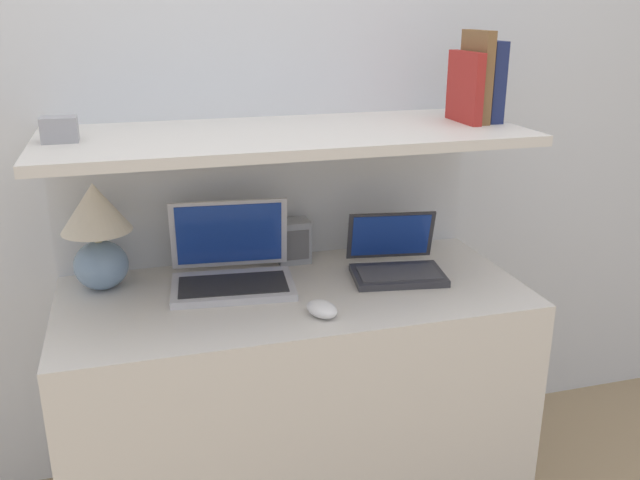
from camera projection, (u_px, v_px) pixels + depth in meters
name	position (u px, v px, depth m)	size (l,w,h in m)	color
wall_back	(264.00, 107.00, 2.10)	(6.00, 0.05, 2.40)	silver
desk	(296.00, 402.00, 2.04)	(1.31, 0.59, 0.73)	silver
back_riser	(272.00, 298.00, 2.26)	(1.31, 0.04, 1.15)	silver
shelf	(286.00, 136.00, 1.84)	(1.31, 0.53, 0.03)	silver
table_lamp	(97.00, 230.00, 1.89)	(0.20, 0.20, 0.31)	#7593B2
laptop_large	(232.00, 268.00, 1.95)	(0.37, 0.30, 0.23)	silver
laptop_small	(396.00, 262.00, 2.03)	(0.30, 0.27, 0.18)	#333338
computer_mouse	(322.00, 309.00, 1.76)	(0.10, 0.12, 0.04)	white
router_box	(293.00, 241.00, 2.12)	(0.10, 0.08, 0.13)	gray
book_navy	(489.00, 81.00, 1.96)	(0.04, 0.13, 0.23)	navy
book_brown	(476.00, 77.00, 1.94)	(0.03, 0.16, 0.26)	brown
book_red	(465.00, 87.00, 1.94)	(0.03, 0.18, 0.20)	#A82823
shelf_gadget	(60.00, 129.00, 1.68)	(0.09, 0.07, 0.06)	#99999E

